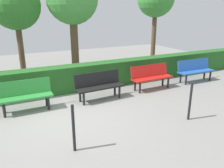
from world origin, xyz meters
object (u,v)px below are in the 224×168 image
(bench_black, at_px, (99,85))
(tree_far, at_px, (15,6))
(bench_blue, at_px, (195,69))
(bench_green, at_px, (25,94))
(bench_red, at_px, (151,76))

(bench_black, xyz_separation_m, tree_far, (1.90, -3.22, 2.37))
(bench_blue, xyz_separation_m, bench_green, (6.34, -0.05, -0.00))
(bench_blue, distance_m, tree_far, 7.24)
(bench_black, relative_size, bench_green, 1.07)
(bench_red, bearing_deg, bench_blue, 178.18)
(bench_blue, bearing_deg, bench_black, 3.01)
(bench_black, bearing_deg, bench_red, -179.89)
(tree_far, bearing_deg, bench_black, 120.60)
(bench_red, distance_m, tree_far, 5.58)
(bench_black, bearing_deg, bench_green, -6.07)
(bench_green, bearing_deg, bench_black, 176.95)
(bench_green, distance_m, tree_far, 3.91)
(bench_green, bearing_deg, tree_far, -94.67)
(bench_blue, relative_size, bench_green, 1.08)
(bench_blue, height_order, bench_red, bench_blue)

